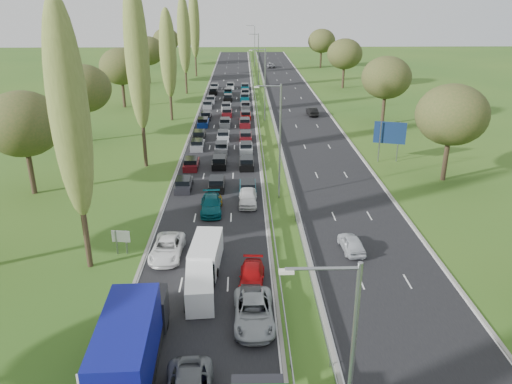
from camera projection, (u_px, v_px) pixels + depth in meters
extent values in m
plane|color=#2B591B|center=(264.00, 118.00, 87.45)|extent=(260.00, 260.00, 0.00)
cube|color=black|center=(226.00, 115.00, 89.61)|extent=(10.50, 215.00, 0.04)
cube|color=black|center=(301.00, 115.00, 89.95)|extent=(10.50, 215.00, 0.04)
cube|color=gray|center=(257.00, 112.00, 89.55)|extent=(0.06, 215.00, 0.32)
cube|color=gray|center=(270.00, 112.00, 89.60)|extent=(0.06, 215.00, 0.32)
cylinder|color=gray|center=(280.00, 143.00, 50.85)|extent=(0.18, 0.18, 12.00)
cylinder|color=gray|center=(265.00, 86.00, 83.39)|extent=(0.18, 0.18, 12.00)
cylinder|color=gray|center=(258.00, 60.00, 115.93)|extent=(0.18, 0.18, 12.00)
cylinder|color=gray|center=(255.00, 46.00, 148.48)|extent=(0.18, 0.18, 12.00)
cylinder|color=#2D2116|center=(85.00, 225.00, 38.31)|extent=(0.44, 0.44, 7.20)
ellipsoid|color=olive|center=(69.00, 112.00, 35.08)|extent=(2.80, 2.80, 16.00)
cylinder|color=#2D2116|center=(144.00, 136.00, 61.42)|extent=(0.44, 0.44, 7.92)
ellipsoid|color=olive|center=(137.00, 55.00, 57.87)|extent=(2.80, 2.80, 17.60)
cylinder|color=#2D2116|center=(171.00, 101.00, 84.93)|extent=(0.44, 0.44, 6.48)
ellipsoid|color=olive|center=(168.00, 53.00, 82.02)|extent=(2.80, 2.80, 14.40)
cylinder|color=#2D2116|center=(186.00, 77.00, 108.05)|extent=(0.44, 0.44, 7.20)
ellipsoid|color=olive|center=(184.00, 34.00, 104.81)|extent=(2.80, 2.80, 16.00)
cylinder|color=#2D2116|center=(196.00, 61.00, 131.16)|extent=(0.44, 0.44, 7.92)
ellipsoid|color=olive|center=(194.00, 22.00, 127.60)|extent=(2.80, 2.80, 17.60)
cylinder|color=#2D2116|center=(31.00, 172.00, 53.36)|extent=(0.56, 0.56, 4.84)
ellipsoid|color=#38471E|center=(23.00, 124.00, 51.42)|extent=(8.00, 8.00, 6.80)
cylinder|color=#2D2116|center=(88.00, 125.00, 72.88)|extent=(0.56, 0.56, 4.84)
ellipsoid|color=#38471E|center=(83.00, 89.00, 70.95)|extent=(8.00, 8.00, 6.80)
cylinder|color=#2D2116|center=(124.00, 94.00, 95.20)|extent=(0.56, 0.56, 4.84)
ellipsoid|color=#38471E|center=(121.00, 66.00, 93.26)|extent=(8.00, 8.00, 6.80)
cylinder|color=#2D2116|center=(149.00, 73.00, 121.23)|extent=(0.56, 0.56, 4.84)
ellipsoid|color=#38471E|center=(147.00, 51.00, 119.29)|extent=(8.00, 8.00, 6.80)
cylinder|color=#2D2116|center=(167.00, 58.00, 150.99)|extent=(0.56, 0.56, 4.84)
ellipsoid|color=#38471E|center=(166.00, 40.00, 149.05)|extent=(8.00, 8.00, 6.80)
cylinder|color=#2D2116|center=(445.00, 160.00, 57.30)|extent=(0.56, 0.56, 4.84)
ellipsoid|color=#38471E|center=(452.00, 115.00, 55.36)|extent=(8.00, 8.00, 6.80)
cylinder|color=#2D2116|center=(383.00, 110.00, 82.40)|extent=(0.56, 0.56, 4.84)
ellipsoid|color=#38471E|center=(386.00, 78.00, 80.46)|extent=(8.00, 8.00, 6.80)
cylinder|color=#2D2116|center=(343.00, 77.00, 114.94)|extent=(0.56, 0.56, 4.84)
ellipsoid|color=#38471E|center=(345.00, 54.00, 113.01)|extent=(8.00, 8.00, 6.80)
cylinder|color=#2D2116|center=(321.00, 59.00, 147.49)|extent=(0.56, 0.56, 4.84)
ellipsoid|color=#38471E|center=(322.00, 41.00, 145.55)|extent=(8.00, 8.00, 6.80)
cube|color=black|center=(184.00, 185.00, 55.22)|extent=(1.75, 4.00, 0.80)
cube|color=#590F14|center=(191.00, 165.00, 61.94)|extent=(1.75, 4.00, 0.80)
cube|color=slate|center=(198.00, 146.00, 69.76)|extent=(1.75, 4.00, 0.80)
cube|color=black|center=(199.00, 136.00, 74.47)|extent=(1.75, 4.00, 0.80)
cube|color=navy|center=(203.00, 123.00, 82.11)|extent=(1.75, 4.00, 0.80)
cube|color=black|center=(206.00, 117.00, 86.59)|extent=(1.75, 4.00, 0.80)
cube|color=slate|center=(208.00, 105.00, 95.41)|extent=(1.75, 4.00, 0.80)
cube|color=slate|center=(211.00, 100.00, 99.99)|extent=(1.75, 4.00, 0.80)
cube|color=black|center=(213.00, 92.00, 108.59)|extent=(1.75, 4.00, 0.80)
cube|color=#B2B7BC|center=(215.00, 87.00, 114.30)|extent=(1.75, 4.00, 0.80)
cube|color=black|center=(217.00, 185.00, 55.36)|extent=(1.75, 4.00, 0.80)
cube|color=black|center=(219.00, 163.00, 62.59)|extent=(1.75, 4.00, 0.80)
cube|color=slate|center=(221.00, 148.00, 68.58)|extent=(1.75, 4.00, 0.80)
cube|color=#B2B7BC|center=(223.00, 136.00, 74.44)|extent=(1.75, 4.00, 0.80)
cube|color=slate|center=(225.00, 123.00, 81.97)|extent=(1.75, 4.00, 0.80)
cube|color=#590F14|center=(227.00, 113.00, 88.99)|extent=(1.75, 4.00, 0.80)
cube|color=silver|center=(226.00, 107.00, 93.73)|extent=(1.75, 4.00, 0.80)
cube|color=black|center=(228.00, 98.00, 101.82)|extent=(1.75, 4.00, 0.80)
cube|color=#053F4C|center=(228.00, 93.00, 108.02)|extent=(1.75, 4.00, 0.80)
cube|color=silver|center=(230.00, 86.00, 115.31)|extent=(1.75, 4.00, 0.80)
cube|color=#053F4C|center=(248.00, 189.00, 54.25)|extent=(1.75, 4.00, 0.80)
cube|color=black|center=(247.00, 164.00, 62.21)|extent=(1.75, 4.00, 0.80)
cube|color=#B2B7BC|center=(246.00, 149.00, 68.41)|extent=(1.75, 4.00, 0.80)
cube|color=#590F14|center=(246.00, 137.00, 74.01)|extent=(1.75, 4.00, 0.80)
cube|color=#590F14|center=(245.00, 123.00, 81.96)|extent=(1.75, 4.00, 0.80)
cube|color=#A50C0A|center=(246.00, 116.00, 87.07)|extent=(1.75, 4.00, 0.80)
cube|color=slate|center=(246.00, 106.00, 94.56)|extent=(1.75, 4.00, 0.80)
cube|color=#053F4C|center=(245.00, 98.00, 102.47)|extent=(1.75, 4.00, 0.80)
cube|color=silver|center=(245.00, 93.00, 107.18)|extent=(1.75, 4.00, 0.80)
cube|color=#053F4C|center=(245.00, 87.00, 114.25)|extent=(1.75, 4.00, 0.80)
imported|color=white|center=(167.00, 248.00, 40.85)|extent=(2.63, 5.36, 1.46)
imported|color=#054750|center=(211.00, 205.00, 49.33)|extent=(2.25, 5.14, 1.47)
imported|color=#AF810B|center=(213.00, 204.00, 49.69)|extent=(1.86, 3.95, 1.31)
imported|color=black|center=(250.00, 303.00, 33.71)|extent=(1.49, 3.98, 1.30)
imported|color=#9FA4A9|center=(254.00, 312.00, 32.49)|extent=(2.66, 5.65, 1.56)
imported|color=#A60A0C|center=(252.00, 276.00, 36.89)|extent=(2.14, 4.62, 1.31)
imported|color=silver|center=(248.00, 197.00, 51.10)|extent=(1.95, 4.65, 1.57)
imported|color=silver|center=(352.00, 243.00, 41.76)|extent=(1.92, 4.15, 1.38)
imported|color=black|center=(312.00, 112.00, 89.00)|extent=(1.78, 4.44, 1.44)
imported|color=gray|center=(271.00, 65.00, 148.54)|extent=(2.48, 5.00, 1.36)
cube|color=black|center=(135.00, 360.00, 28.34)|extent=(2.65, 9.93, 0.50)
cube|color=navy|center=(127.00, 345.00, 26.48)|extent=(2.76, 7.50, 2.99)
cube|color=black|center=(145.00, 309.00, 31.52)|extent=(2.69, 2.43, 2.20)
cylinder|color=black|center=(147.00, 323.00, 31.91)|extent=(2.32, 1.00, 1.00)
cube|color=white|center=(200.00, 287.00, 34.90)|extent=(1.92, 4.79, 1.92)
cube|color=black|center=(202.00, 273.00, 36.89)|extent=(1.87, 0.77, 1.53)
cylinder|color=black|center=(191.00, 284.00, 36.55)|extent=(0.24, 0.65, 0.65)
cylinder|color=black|center=(210.00, 308.00, 33.74)|extent=(0.24, 0.65, 0.65)
cube|color=white|center=(206.00, 253.00, 39.23)|extent=(2.12, 5.31, 2.12)
cube|color=black|center=(208.00, 241.00, 41.45)|extent=(2.07, 0.85, 1.70)
cylinder|color=black|center=(197.00, 252.00, 41.07)|extent=(0.27, 0.72, 0.72)
cylinder|color=black|center=(217.00, 273.00, 37.95)|extent=(0.27, 0.72, 0.72)
cylinder|color=gray|center=(117.00, 242.00, 41.15)|extent=(0.16, 0.16, 2.10)
cylinder|color=gray|center=(126.00, 242.00, 41.17)|extent=(0.16, 0.16, 2.10)
cube|color=white|center=(121.00, 236.00, 40.96)|extent=(1.50, 0.27, 1.00)
cylinder|color=gray|center=(380.00, 142.00, 63.68)|extent=(0.16, 0.16, 5.20)
cylinder|color=gray|center=(398.00, 142.00, 63.74)|extent=(0.16, 0.16, 5.20)
cube|color=navy|center=(390.00, 133.00, 63.27)|extent=(3.86, 1.23, 2.80)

